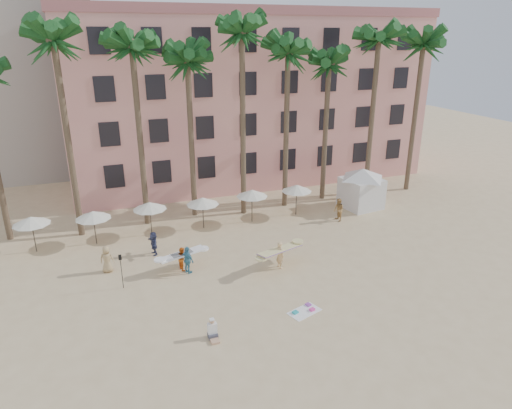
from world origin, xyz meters
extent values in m
plane|color=#D1B789|center=(0.00, 0.00, 0.00)|extent=(120.00, 120.00, 0.00)
cube|color=#F4A594|center=(7.00, 26.00, 8.00)|extent=(35.00, 14.00, 16.00)
cylinder|color=brown|center=(-10.00, 14.50, 7.00)|extent=(0.44, 0.44, 14.00)
cylinder|color=brown|center=(-5.00, 15.00, 6.75)|extent=(0.44, 0.44, 13.50)
cylinder|color=brown|center=(-1.00, 15.50, 6.25)|extent=(0.44, 0.44, 12.50)
cylinder|color=brown|center=(3.00, 14.50, 7.25)|extent=(0.44, 0.44, 14.50)
cylinder|color=brown|center=(7.00, 15.00, 6.50)|extent=(0.44, 0.44, 13.00)
cylinder|color=brown|center=(11.00, 15.50, 6.00)|extent=(0.44, 0.44, 12.00)
cylinder|color=brown|center=(15.00, 14.50, 7.00)|extent=(0.44, 0.44, 14.00)
cylinder|color=brown|center=(20.00, 15.00, 6.75)|extent=(0.44, 0.44, 13.50)
cylinder|color=#332B23|center=(-13.00, 12.50, 1.25)|extent=(0.07, 0.07, 2.50)
cone|color=white|center=(-13.00, 12.50, 2.35)|extent=(2.50, 2.50, 0.55)
cylinder|color=#332B23|center=(-9.00, 12.40, 1.20)|extent=(0.07, 0.07, 2.40)
cone|color=white|center=(-9.00, 12.40, 2.25)|extent=(2.50, 2.50, 0.55)
cylinder|color=#332B23|center=(-5.00, 12.60, 1.25)|extent=(0.07, 0.07, 2.50)
cone|color=white|center=(-5.00, 12.60, 2.35)|extent=(2.50, 2.50, 0.55)
cylinder|color=#332B23|center=(-1.00, 12.50, 1.20)|extent=(0.07, 0.07, 2.40)
cone|color=white|center=(-1.00, 12.50, 2.25)|extent=(2.50, 2.50, 0.55)
cylinder|color=#332B23|center=(3.00, 12.40, 1.30)|extent=(0.07, 0.07, 2.60)
cone|color=white|center=(3.00, 12.40, 2.45)|extent=(2.50, 2.50, 0.55)
cylinder|color=#332B23|center=(7.00, 12.60, 1.25)|extent=(0.07, 0.07, 2.50)
cone|color=white|center=(7.00, 12.60, 2.35)|extent=(2.50, 2.50, 0.55)
cube|color=silver|center=(13.05, 12.26, 1.30)|extent=(3.39, 3.39, 2.60)
cone|color=silver|center=(13.05, 12.26, 3.05)|extent=(5.08, 5.08, 0.90)
cube|color=white|center=(1.39, -0.64, 0.01)|extent=(2.03, 1.53, 0.02)
cube|color=teal|center=(0.85, -0.61, 0.07)|extent=(0.36, 0.33, 0.10)
cube|color=#EC419C|center=(1.83, -0.70, 0.08)|extent=(0.34, 0.30, 0.12)
cube|color=purple|center=(1.86, -0.16, 0.06)|extent=(0.34, 0.37, 0.08)
imported|color=#DFB67D|center=(2.10, 4.49, 0.92)|extent=(0.54, 0.73, 1.85)
cube|color=beige|center=(2.10, 4.49, 1.29)|extent=(3.49, 2.15, 0.41)
imported|color=#D86016|center=(-3.89, 6.44, 0.77)|extent=(0.75, 0.87, 1.55)
cube|color=white|center=(-3.89, 6.44, 1.08)|extent=(3.08, 1.36, 0.31)
imported|color=#AB8047|center=(9.62, 10.13, 0.95)|extent=(0.76, 0.95, 1.90)
imported|color=#303555|center=(-5.30, 9.24, 0.84)|extent=(0.61, 1.58, 1.67)
imported|color=tan|center=(-8.45, 7.77, 0.89)|extent=(0.98, 0.77, 1.77)
imported|color=teal|center=(-3.67, 5.83, 0.92)|extent=(0.90, 1.16, 1.83)
cylinder|color=black|center=(-7.72, 5.36, 1.05)|extent=(0.04, 0.04, 2.10)
cube|color=black|center=(-7.72, 5.36, 2.05)|extent=(0.18, 0.03, 0.35)
cube|color=#3F3F4C|center=(-3.93, -1.12, 0.13)|extent=(0.47, 0.44, 0.25)
cube|color=tan|center=(-3.93, -1.48, 0.06)|extent=(0.42, 0.47, 0.13)
cube|color=white|center=(-3.93, -1.06, 0.52)|extent=(0.46, 0.27, 0.58)
sphere|color=tan|center=(-3.93, -1.06, 0.94)|extent=(0.25, 0.25, 0.25)
camera|label=1|loc=(-8.46, -19.76, 14.32)|focal=32.00mm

